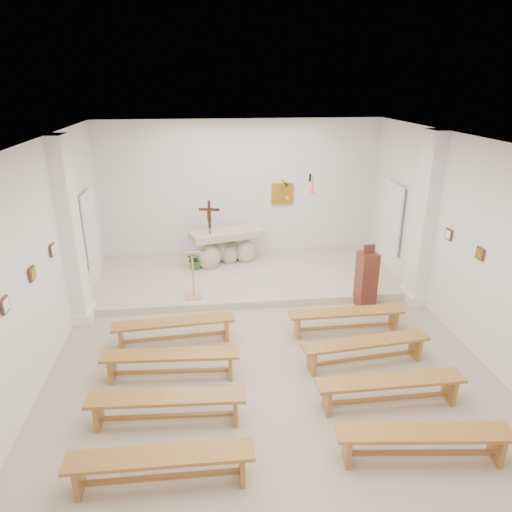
{
  "coord_description": "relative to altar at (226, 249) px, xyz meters",
  "views": [
    {
      "loc": [
        -0.95,
        -6.22,
        4.34
      ],
      "look_at": [
        -0.02,
        1.6,
        1.3
      ],
      "focal_mm": 32.0,
      "sensor_mm": 36.0,
      "label": 1
    }
  ],
  "objects": [
    {
      "name": "ground",
      "position": [
        0.45,
        -4.25,
        -0.49
      ],
      "size": [
        7.0,
        10.0,
        0.0
      ],
      "primitive_type": "cube",
      "color": "tan",
      "rests_on": "ground"
    },
    {
      "name": "wall_left",
      "position": [
        -3.04,
        -4.25,
        1.26
      ],
      "size": [
        0.02,
        10.0,
        3.5
      ],
      "primitive_type": "cube",
      "color": "silver",
      "rests_on": "ground"
    },
    {
      "name": "wall_right",
      "position": [
        3.94,
        -4.25,
        1.26
      ],
      "size": [
        0.02,
        10.0,
        3.5
      ],
      "primitive_type": "cube",
      "color": "silver",
      "rests_on": "ground"
    },
    {
      "name": "wall_back",
      "position": [
        0.45,
        0.74,
        1.26
      ],
      "size": [
        7.0,
        0.02,
        3.5
      ],
      "primitive_type": "cube",
      "color": "silver",
      "rests_on": "ground"
    },
    {
      "name": "ceiling",
      "position": [
        0.45,
        -4.25,
        3.0
      ],
      "size": [
        7.0,
        10.0,
        0.02
      ],
      "primitive_type": "cube",
      "color": "silver",
      "rests_on": "wall_back"
    },
    {
      "name": "sanctuary_platform",
      "position": [
        0.45,
        -0.75,
        -0.42
      ],
      "size": [
        6.98,
        3.0,
        0.15
      ],
      "primitive_type": "cube",
      "color": "beige",
      "rests_on": "ground"
    },
    {
      "name": "pilaster_left",
      "position": [
        -2.92,
        -2.25,
        1.26
      ],
      "size": [
        0.26,
        0.55,
        3.5
      ],
      "primitive_type": "cube",
      "color": "white",
      "rests_on": "ground"
    },
    {
      "name": "pilaster_right",
      "position": [
        3.82,
        -2.25,
        1.26
      ],
      "size": [
        0.26,
        0.55,
        3.5
      ],
      "primitive_type": "cube",
      "color": "white",
      "rests_on": "ground"
    },
    {
      "name": "gold_wall_relief",
      "position": [
        1.5,
        0.71,
        1.16
      ],
      "size": [
        0.55,
        0.04,
        0.55
      ],
      "primitive_type": "cube",
      "color": "gold",
      "rests_on": "wall_back"
    },
    {
      "name": "sanctuary_lamp",
      "position": [
        2.2,
        0.46,
        1.32
      ],
      "size": [
        0.11,
        0.36,
        0.44
      ],
      "color": "black",
      "rests_on": "wall_back"
    },
    {
      "name": "station_frame_left_front",
      "position": [
        -3.02,
        -5.05,
        1.23
      ],
      "size": [
        0.03,
        0.2,
        0.2
      ],
      "primitive_type": "cube",
      "color": "#422A1D",
      "rests_on": "wall_left"
    },
    {
      "name": "station_frame_left_mid",
      "position": [
        -3.02,
        -4.05,
        1.23
      ],
      "size": [
        0.03,
        0.2,
        0.2
      ],
      "primitive_type": "cube",
      "color": "#422A1D",
      "rests_on": "wall_left"
    },
    {
      "name": "station_frame_left_rear",
      "position": [
        -3.02,
        -3.05,
        1.23
      ],
      "size": [
        0.03,
        0.2,
        0.2
      ],
      "primitive_type": "cube",
      "color": "#422A1D",
      "rests_on": "wall_left"
    },
    {
      "name": "station_frame_right_mid",
      "position": [
        3.92,
        -4.05,
        1.23
      ],
      "size": [
        0.03,
        0.2,
        0.2
      ],
      "primitive_type": "cube",
      "color": "#422A1D",
      "rests_on": "wall_right"
    },
    {
      "name": "station_frame_right_rear",
      "position": [
        3.92,
        -3.05,
        1.23
      ],
      "size": [
        0.03,
        0.2,
        0.2
      ],
      "primitive_type": "cube",
      "color": "#422A1D",
      "rests_on": "wall_right"
    },
    {
      "name": "radiator_left",
      "position": [
        -2.98,
        -1.55,
        -0.22
      ],
      "size": [
        0.1,
        0.85,
        0.52
      ],
      "primitive_type": "cube",
      "color": "silver",
      "rests_on": "ground"
    },
    {
      "name": "radiator_right",
      "position": [
        3.88,
        -1.55,
        -0.22
      ],
      "size": [
        0.1,
        0.85,
        0.52
      ],
      "primitive_type": "cube",
      "color": "silver",
      "rests_on": "ground"
    },
    {
      "name": "altar",
      "position": [
        0.0,
        0.0,
        0.0
      ],
      "size": [
        1.84,
        1.13,
        0.89
      ],
      "rotation": [
        0.0,
        0.0,
        0.29
      ],
      "color": "#C5B797",
      "rests_on": "sanctuary_platform"
    },
    {
      "name": "lectern",
      "position": [
        -0.77,
        -1.89,
        0.19
      ],
      "size": [
        0.4,
        0.34,
        1.07
      ],
      "rotation": [
        0.0,
        0.0,
        0.05
      ],
      "color": "tan",
      "rests_on": "sanctuary_platform"
    },
    {
      "name": "crucifix_stand",
      "position": [
        -0.37,
        -0.16,
        0.59
      ],
      "size": [
        0.48,
        0.21,
        1.61
      ],
      "rotation": [
        0.0,
        0.0,
        -0.21
      ],
      "color": "#391F12",
      "rests_on": "sanctuary_platform"
    },
    {
      "name": "potted_plant",
      "position": [
        -0.73,
        -0.33,
        -0.08
      ],
      "size": [
        0.6,
        0.56,
        0.52
      ],
      "primitive_type": "imported",
      "rotation": [
        0.0,
        0.0,
        0.42
      ],
      "color": "#2F5E25",
      "rests_on": "sanctuary_platform"
    },
    {
      "name": "donation_pedestal",
      "position": [
        2.72,
        -2.35,
        0.09
      ],
      "size": [
        0.4,
        0.4,
        1.33
      ],
      "rotation": [
        0.0,
        0.0,
        0.14
      ],
      "color": "maroon",
      "rests_on": "ground"
    },
    {
      "name": "bench_left_front",
      "position": [
        -1.1,
        -3.38,
        -0.16
      ],
      "size": [
        2.13,
        0.48,
        0.45
      ],
      "rotation": [
        0.0,
        0.0,
        0.07
      ],
      "color": "olive",
      "rests_on": "ground"
    },
    {
      "name": "bench_right_front",
      "position": [
        2.0,
        -3.38,
        -0.16
      ],
      "size": [
        2.11,
        0.35,
        0.45
      ],
      "rotation": [
        0.0,
        0.0,
        0.01
      ],
      "color": "olive",
      "rests_on": "ground"
    },
    {
      "name": "bench_left_second",
      "position": [
        -1.1,
        -4.4,
        -0.16
      ],
      "size": [
        2.12,
        0.47,
        0.45
      ],
      "rotation": [
        0.0,
        0.0,
        -0.06
      ],
      "color": "olive",
      "rests_on": "ground"
    },
    {
      "name": "bench_right_second",
      "position": [
        2.0,
        -4.4,
        -0.16
      ],
      "size": [
        2.13,
        0.56,
        0.45
      ],
      "rotation": [
        0.0,
        0.0,
        0.11
      ],
      "color": "olive",
      "rests_on": "ground"
    },
    {
      "name": "bench_left_third",
      "position": [
        -1.1,
        -5.42,
        -0.16
      ],
      "size": [
        2.12,
        0.46,
        0.45
      ],
      "rotation": [
        0.0,
        0.0,
        -0.06
      ],
      "color": "olive",
      "rests_on": "ground"
    },
    {
      "name": "bench_right_third",
      "position": [
        2.0,
        -5.42,
        -0.16
      ],
      "size": [
        2.11,
        0.35,
        0.45
      ],
      "rotation": [
        0.0,
        0.0,
        0.01
      ],
      "color": "olive",
      "rests_on": "ground"
    },
    {
      "name": "bench_left_fourth",
      "position": [
        -1.1,
        -6.44,
        -0.16
      ],
      "size": [
        2.11,
        0.37,
        0.45
      ],
      "rotation": [
        0.0,
        0.0,
        -0.02
      ],
      "color": "olive",
      "rests_on": "ground"
    },
    {
      "name": "bench_right_fourth",
      "position": [
        2.0,
        -6.44,
        -0.16
      ],
      "size": [
        2.13,
        0.56,
        0.45
      ],
      "rotation": [
        0.0,
        0.0,
        -0.11
      ],
      "color": "olive",
      "rests_on": "ground"
    }
  ]
}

